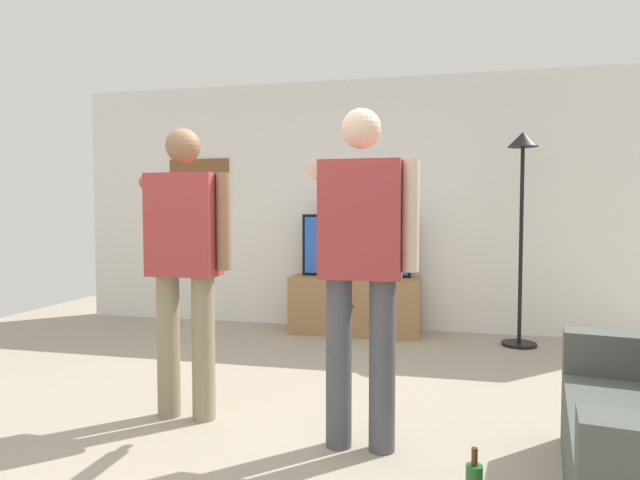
{
  "coord_description": "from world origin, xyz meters",
  "views": [
    {
      "loc": [
        0.96,
        -2.91,
        1.27
      ],
      "look_at": [
        0.02,
        1.2,
        1.05
      ],
      "focal_mm": 30.22,
      "sensor_mm": 36.0,
      "label": 1
    }
  ],
  "objects_px": {
    "tv_stand": "(355,305)",
    "framed_picture": "(199,182)",
    "television": "(356,245)",
    "wall_clock": "(360,132)",
    "person_standing_nearer_couch": "(361,256)",
    "person_standing_nearer_lamp": "(186,254)",
    "floor_lamp": "(522,194)"
  },
  "relations": [
    {
      "from": "tv_stand",
      "to": "framed_picture",
      "type": "relative_size",
      "value": 1.84
    },
    {
      "from": "framed_picture",
      "to": "television",
      "type": "bearing_deg",
      "value": -7.53
    },
    {
      "from": "tv_stand",
      "to": "television",
      "type": "bearing_deg",
      "value": 90.0
    },
    {
      "from": "television",
      "to": "wall_clock",
      "type": "bearing_deg",
      "value": 90.0
    },
    {
      "from": "person_standing_nearer_couch",
      "to": "tv_stand",
      "type": "bearing_deg",
      "value": 99.78
    },
    {
      "from": "wall_clock",
      "to": "person_standing_nearer_lamp",
      "type": "distance_m",
      "value": 3.07
    },
    {
      "from": "person_standing_nearer_couch",
      "to": "television",
      "type": "bearing_deg",
      "value": 99.62
    },
    {
      "from": "television",
      "to": "tv_stand",
      "type": "bearing_deg",
      "value": -90.0
    },
    {
      "from": "television",
      "to": "framed_picture",
      "type": "relative_size",
      "value": 1.56
    },
    {
      "from": "person_standing_nearer_lamp",
      "to": "floor_lamp",
      "type": "bearing_deg",
      "value": 45.97
    },
    {
      "from": "framed_picture",
      "to": "person_standing_nearer_couch",
      "type": "bearing_deg",
      "value": -51.81
    },
    {
      "from": "wall_clock",
      "to": "person_standing_nearer_couch",
      "type": "distance_m",
      "value": 3.2
    },
    {
      "from": "wall_clock",
      "to": "floor_lamp",
      "type": "height_order",
      "value": "wall_clock"
    },
    {
      "from": "television",
      "to": "person_standing_nearer_couch",
      "type": "relative_size",
      "value": 0.63
    },
    {
      "from": "wall_clock",
      "to": "person_standing_nearer_couch",
      "type": "bearing_deg",
      "value": -81.16
    },
    {
      "from": "tv_stand",
      "to": "wall_clock",
      "type": "height_order",
      "value": "wall_clock"
    },
    {
      "from": "television",
      "to": "floor_lamp",
      "type": "height_order",
      "value": "floor_lamp"
    },
    {
      "from": "television",
      "to": "person_standing_nearer_lamp",
      "type": "xyz_separation_m",
      "value": [
        -0.65,
        -2.54,
        0.09
      ]
    },
    {
      "from": "wall_clock",
      "to": "framed_picture",
      "type": "xyz_separation_m",
      "value": [
        -1.88,
        0.0,
        -0.51
      ]
    },
    {
      "from": "person_standing_nearer_couch",
      "to": "framed_picture",
      "type": "bearing_deg",
      "value": 128.19
    },
    {
      "from": "tv_stand",
      "to": "framed_picture",
      "type": "distance_m",
      "value": 2.32
    },
    {
      "from": "television",
      "to": "person_standing_nearer_lamp",
      "type": "bearing_deg",
      "value": -104.34
    },
    {
      "from": "tv_stand",
      "to": "framed_picture",
      "type": "bearing_deg",
      "value": 171.08
    },
    {
      "from": "television",
      "to": "person_standing_nearer_couch",
      "type": "distance_m",
      "value": 2.77
    },
    {
      "from": "person_standing_nearer_couch",
      "to": "wall_clock",
      "type": "bearing_deg",
      "value": 98.84
    },
    {
      "from": "floor_lamp",
      "to": "television",
      "type": "bearing_deg",
      "value": 172.6
    },
    {
      "from": "framed_picture",
      "to": "person_standing_nearer_couch",
      "type": "relative_size",
      "value": 0.4
    },
    {
      "from": "person_standing_nearer_couch",
      "to": "person_standing_nearer_lamp",
      "type": "bearing_deg",
      "value": 170.25
    },
    {
      "from": "tv_stand",
      "to": "television",
      "type": "xyz_separation_m",
      "value": [
        -0.0,
        0.05,
        0.62
      ]
    },
    {
      "from": "person_standing_nearer_lamp",
      "to": "television",
      "type": "bearing_deg",
      "value": 75.66
    },
    {
      "from": "person_standing_nearer_lamp",
      "to": "wall_clock",
      "type": "bearing_deg",
      "value": 76.87
    },
    {
      "from": "tv_stand",
      "to": "person_standing_nearer_couch",
      "type": "xyz_separation_m",
      "value": [
        0.46,
        -2.68,
        0.74
      ]
    }
  ]
}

